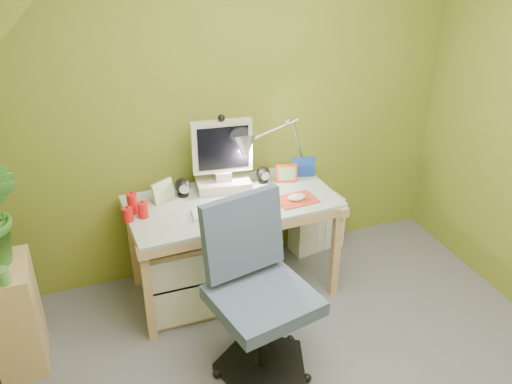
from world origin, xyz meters
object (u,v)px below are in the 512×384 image
object	(u,v)px
radiator	(316,224)
monitor	(222,150)
desk	(233,246)
side_ledge	(16,316)
desk_lamp	(288,134)
task_chair	(263,297)

from	to	relation	value
radiator	monitor	bearing A→B (deg)	177.81
desk	side_ledge	bearing A→B (deg)	-172.95
desk_lamp	side_ledge	distance (m)	1.94
task_chair	radiator	bearing A→B (deg)	38.97
desk_lamp	task_chair	world-z (taller)	desk_lamp
desk_lamp	radiator	world-z (taller)	desk_lamp
desk_lamp	side_ledge	world-z (taller)	desk_lamp
monitor	radiator	bearing A→B (deg)	13.84
desk	task_chair	distance (m)	0.76
desk	desk_lamp	distance (m)	0.82
task_chair	monitor	bearing A→B (deg)	73.45
desk	monitor	world-z (taller)	monitor
monitor	side_ledge	world-z (taller)	monitor
desk_lamp	radiator	xyz separation A→B (m)	(0.29, 0.09, -0.80)
monitor	task_chair	distance (m)	1.02
monitor	side_ledge	size ratio (longest dim) A/B	0.80
side_ledge	radiator	xyz separation A→B (m)	(2.06, 0.49, -0.13)
desk	monitor	size ratio (longest dim) A/B	2.46
desk	task_chair	bearing A→B (deg)	-97.52
side_ledge	radiator	world-z (taller)	side_ledge
desk_lamp	side_ledge	size ratio (longest dim) A/B	0.94
task_chair	desk_lamp	bearing A→B (deg)	48.32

